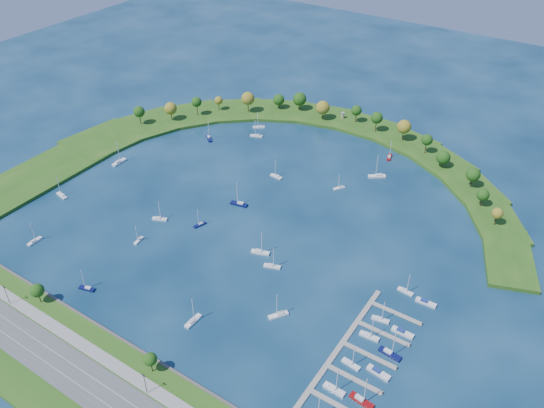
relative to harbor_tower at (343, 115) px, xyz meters
The scene contains 35 objects.
ground 118.82m from the harbor_tower, 84.32° to the right, with size 700.00×700.00×0.00m, color #07243D.
south_shoreline 241.35m from the harbor_tower, 87.20° to the right, with size 420.00×43.10×11.60m.
breakwater 77.64m from the harbor_tower, 116.46° to the right, with size 286.74×247.64×2.00m.
breakwater_trees 27.74m from the harbor_tower, 100.46° to the right, with size 235.16×89.28×14.98m.
harbor_tower is the anchor object (origin of this frame).
dock_system 203.80m from the harbor_tower, 61.55° to the right, with size 24.28×82.00×1.60m.
moored_boat_0 83.99m from the harbor_tower, 63.72° to the right, with size 5.34×6.55×9.81m.
moored_boat_1 187.78m from the harbor_tower, 117.62° to the right, with size 8.58×3.77×12.20m.
moored_boat_2 55.00m from the harbor_tower, 31.00° to the right, with size 4.24×8.27×11.71m.
moored_boat_3 156.37m from the harbor_tower, 74.60° to the right, with size 8.26×4.80×11.72m.
moored_boat_4 72.54m from the harbor_tower, 46.44° to the right, with size 9.70×8.30×14.76m.
moored_boat_5 58.12m from the harbor_tower, 136.50° to the right, with size 7.76×6.58×11.76m.
moored_boat_6 151.37m from the harbor_tower, 124.99° to the right, with size 2.78×9.70×14.23m.
moored_boat_7 62.72m from the harbor_tower, 125.60° to the right, with size 8.26×4.97×11.74m.
moored_boat_8 172.81m from the harbor_tower, 97.98° to the right, with size 2.70×6.50×9.28m.
moored_boat_9 154.91m from the harbor_tower, 100.19° to the right, with size 8.04×5.16×11.50m.
moored_boat_10 209.04m from the harbor_tower, 95.24° to the right, with size 7.79×4.07×11.03m.
moored_boat_11 144.86m from the harbor_tower, 92.68° to the right, with size 4.11×7.15×10.14m.
moored_boat_12 119.07m from the harbor_tower, 90.31° to the right, with size 9.81×4.45×13.92m.
moored_boat_13 92.82m from the harbor_tower, 130.44° to the right, with size 8.14×7.45×12.70m.
moored_boat_14 199.70m from the harbor_tower, 80.56° to the right, with size 2.73×8.72×12.69m.
moored_boat_15 84.91m from the harbor_tower, 89.29° to the right, with size 7.76×2.78×11.18m.
moored_boat_16 148.91m from the harbor_tower, 77.85° to the right, with size 9.30×5.24×13.18m.
moored_boat_17 184.86m from the harbor_tower, 70.86° to the right, with size 6.88×8.56×12.77m.
moored_boat_18 210.67m from the harbor_tower, 108.35° to the right, with size 2.22×7.66×11.22m.
docked_boat_2 216.99m from the harbor_tower, 63.36° to the right, with size 8.66×2.76×12.59m.
docked_boat_3 220.93m from the harbor_tower, 60.80° to the right, with size 9.65×3.79×13.82m.
docked_boat_4 205.00m from the harbor_tower, 61.66° to the right, with size 7.85×3.02×11.25m.
docked_boat_5 208.26m from the harbor_tower, 58.85° to the right, with size 9.61×3.65×1.91m.
docked_boat_6 190.69m from the harbor_tower, 59.32° to the right, with size 8.34×2.72×12.10m.
docked_boat_7 199.36m from the harbor_tower, 57.28° to the right, with size 9.49×3.54×13.63m.
docked_boat_8 181.56m from the harbor_tower, 57.59° to the right, with size 7.67×3.26×10.93m.
docked_boat_9 188.62m from the harbor_tower, 55.16° to the right, with size 9.27×2.75×1.88m.
docked_boat_10 165.38m from the harbor_tower, 52.92° to the right, with size 7.40×2.70×10.65m.
docked_boat_11 172.80m from the harbor_tower, 50.61° to the right, with size 8.99×2.65×1.83m.
Camera 1 is at (134.17, -190.92, 172.37)m, focal length 36.10 mm.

